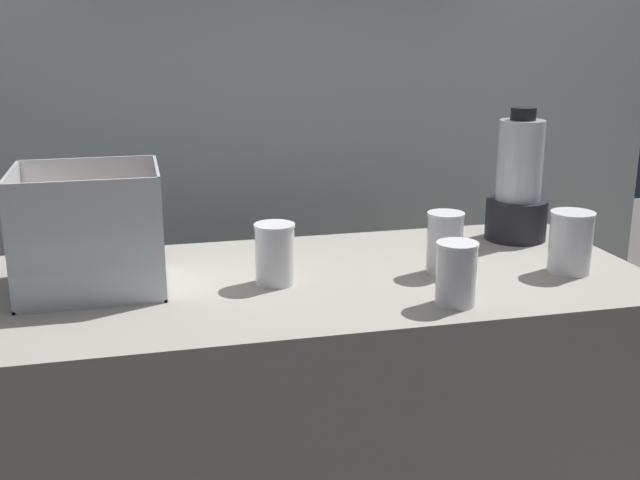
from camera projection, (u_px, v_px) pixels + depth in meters
name	position (u px, v px, depth m)	size (l,w,h in m)	color
counter	(320.00, 462.00, 1.76)	(1.40, 0.64, 0.90)	#9E998E
back_wall_unit	(258.00, 77.00, 2.26)	(2.60, 0.24, 2.50)	silver
carrot_display_bin	(86.00, 252.00, 1.54)	(0.28, 0.26, 0.25)	white
blender_pitcher	(518.00, 188.00, 1.89)	(0.15, 0.15, 0.33)	black
juice_cup_mango_far_left	(275.00, 257.00, 1.58)	(0.08, 0.08, 0.13)	white
juice_cup_beet_left	(456.00, 278.00, 1.46)	(0.08, 0.08, 0.12)	white
juice_cup_carrot_middle	(445.00, 246.00, 1.65)	(0.08, 0.08, 0.13)	white
juice_cup_orange_right	(570.00, 245.00, 1.65)	(0.09, 0.09, 0.13)	white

